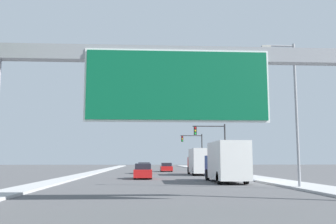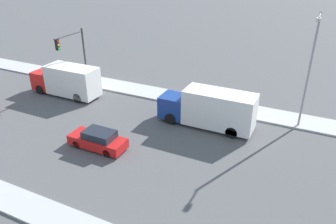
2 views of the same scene
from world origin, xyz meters
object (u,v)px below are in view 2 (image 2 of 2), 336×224
street_lamp_right (310,65)px  car_mid_left (98,140)px  truck_box_secondary (67,81)px  traffic_light_near_intersection (76,51)px  truck_box_primary (210,109)px

street_lamp_right → car_mid_left: bearing=126.6°
truck_box_secondary → car_mid_left: bearing=-127.9°
traffic_light_near_intersection → street_lamp_right: 22.75m
car_mid_left → traffic_light_near_intersection: traffic_light_near_intersection is taller
truck_box_primary → car_mid_left: bearing=136.7°
car_mid_left → street_lamp_right: bearing=-53.4°
truck_box_primary → truck_box_secondary: (0.00, 15.59, -0.04)m
car_mid_left → truck_box_primary: bearing=-43.3°
car_mid_left → street_lamp_right: size_ratio=0.47×
truck_box_secondary → traffic_light_near_intersection: 3.30m
truck_box_primary → traffic_light_near_intersection: (1.96, 15.67, 2.61)m
truck_box_secondary → truck_box_primary: bearing=-90.0°
car_mid_left → traffic_light_near_intersection: 13.25m
truck_box_secondary → traffic_light_near_intersection: (1.96, 0.09, 2.65)m
car_mid_left → truck_box_secondary: truck_box_secondary is taller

